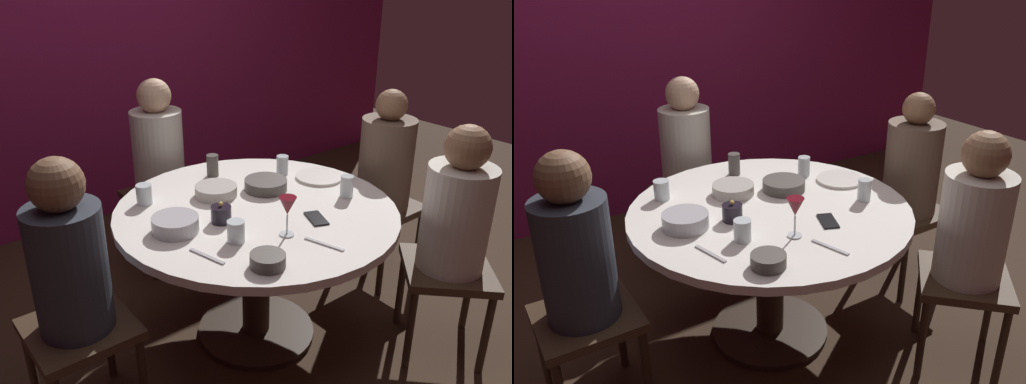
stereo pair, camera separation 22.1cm
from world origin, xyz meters
The scene contains 22 objects.
ground_plane centered at (0.00, 0.00, 0.00)m, with size 8.00×8.00×0.00m, color #382619.
back_wall centered at (0.00, 1.85, 1.30)m, with size 6.00×0.10×2.60m, color maroon.
dining_table centered at (0.00, 0.00, 0.57)m, with size 1.33×1.33×0.72m.
seated_diner_left centered at (-0.89, 0.00, 0.73)m, with size 0.40×0.40×1.18m.
seated_diner_back centered at (0.00, 0.94, 0.73)m, with size 0.40×0.40×1.18m.
seated_diner_right centered at (0.94, 0.00, 0.71)m, with size 0.40×0.40×1.15m.
seated_diner_front_right centered at (0.65, -0.65, 0.72)m, with size 0.57×0.57×1.16m.
candle_holder centered at (-0.21, -0.02, 0.76)m, with size 0.09×0.09×0.10m.
wine_glass centered at (-0.06, -0.29, 0.85)m, with size 0.08×0.08×0.18m.
dinner_plate centered at (0.49, 0.08, 0.73)m, with size 0.25×0.25×0.01m, color silver.
cell_phone centered at (0.14, -0.26, 0.73)m, with size 0.07×0.14×0.01m, color black.
bowl_serving_large centered at (-0.42, 0.03, 0.76)m, with size 0.20×0.20×0.07m, color #B7B7BC.
bowl_salad_center centered at (0.17, 0.14, 0.75)m, with size 0.22×0.22×0.06m, color #4C4742.
bowl_small_white centered at (-0.29, -0.44, 0.75)m, with size 0.14×0.14×0.05m, color #4C4742.
bowl_sauce_side centered at (-0.07, 0.23, 0.75)m, with size 0.21×0.21×0.05m, color #B2ADA3.
cup_near_candle centered at (-0.39, 0.36, 0.77)m, with size 0.08×0.08×0.10m, color silver.
cup_by_left_diner centered at (0.43, -0.18, 0.78)m, with size 0.06×0.06×0.11m, color silver.
cup_by_right_diner centered at (0.37, 0.24, 0.78)m, with size 0.06×0.06×0.11m, color silver.
cup_center_front centered at (0.06, 0.46, 0.78)m, with size 0.06×0.06×0.12m, color #4C4742.
cup_far_edge centered at (-0.27, -0.21, 0.77)m, with size 0.07×0.07×0.09m, color silver.
fork_near_plate centered at (0.00, -0.45, 0.73)m, with size 0.02×0.18×0.01m, color #B7B7BC.
knife_near_plate centered at (-0.43, -0.24, 0.73)m, with size 0.02×0.18×0.01m, color #B7B7BC.
Camera 1 is at (-1.41, -1.79, 1.81)m, focal length 37.64 mm.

